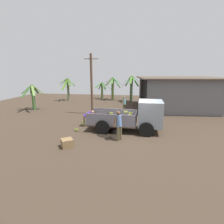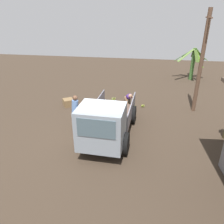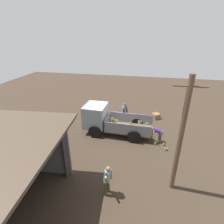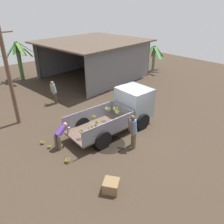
{
  "view_description": "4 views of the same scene",
  "coord_description": "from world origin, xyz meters",
  "views": [
    {
      "loc": [
        0.2,
        -10.7,
        3.85
      ],
      "look_at": [
        -1.42,
        0.21,
        1.27
      ],
      "focal_mm": 28.0,
      "sensor_mm": 36.0,
      "label": 1
    },
    {
      "loc": [
        8.07,
        1.9,
        5.24
      ],
      "look_at": [
        -0.15,
        0.53,
        1.31
      ],
      "focal_mm": 35.0,
      "sensor_mm": 36.0,
      "label": 2
    },
    {
      "loc": [
        -2.38,
        11.11,
        6.64
      ],
      "look_at": [
        -0.11,
        0.03,
        1.48
      ],
      "focal_mm": 28.0,
      "sensor_mm": 36.0,
      "label": 3
    },
    {
      "loc": [
        -7.26,
        -7.02,
        6.18
      ],
      "look_at": [
        -0.49,
        0.47,
        1.07
      ],
      "focal_mm": 35.0,
      "sensor_mm": 36.0,
      "label": 4
    }
  ],
  "objects": [
    {
      "name": "banana_bunch_on_ground_0",
      "position": [
        -3.8,
        1.22,
        0.08
      ],
      "size": [
        0.18,
        0.18,
        0.15
      ],
      "color": "#4F4733",
      "rests_on": "ground"
    },
    {
      "name": "person_worker_loading",
      "position": [
        -3.29,
        0.94,
        0.69
      ],
      "size": [
        0.8,
        0.62,
        1.13
      ],
      "rotation": [
        0.0,
        0.0,
        0.31
      ],
      "color": "brown",
      "rests_on": "ground"
    },
    {
      "name": "wooden_crate_0",
      "position": [
        -3.36,
        -2.66,
        0.21
      ],
      "size": [
        0.78,
        0.78,
        0.43
      ],
      "primitive_type": "cube",
      "rotation": [
        0.0,
        0.0,
        5.33
      ],
      "color": "brown",
      "rests_on": "ground"
    },
    {
      "name": "utility_pole",
      "position": [
        -3.92,
        4.61,
        2.73
      ],
      "size": [
        1.23,
        0.21,
        5.34
      ],
      "color": "brown",
      "rests_on": "ground"
    },
    {
      "name": "banana_bunch_on_ground_2",
      "position": [
        -3.88,
        1.75,
        0.11
      ],
      "size": [
        0.21,
        0.22,
        0.18
      ],
      "color": "brown",
      "rests_on": "ground"
    },
    {
      "name": "ground",
      "position": [
        0.0,
        0.0,
        0.0
      ],
      "size": [
        36.0,
        36.0,
        0.0
      ],
      "primitive_type": "plane",
      "color": "#3B2E23"
    },
    {
      "name": "mud_patch_0",
      "position": [
        -1.51,
        -0.41,
        0.0
      ],
      "size": [
        1.62,
        1.62,
        0.01
      ],
      "primitive_type": "cylinder",
      "color": "black",
      "rests_on": "ground"
    },
    {
      "name": "banana_bunch_on_ground_1",
      "position": [
        -3.71,
        -0.25,
        0.11
      ],
      "size": [
        0.26,
        0.26,
        0.19
      ],
      "color": "brown",
      "rests_on": "ground"
    },
    {
      "name": "person_foreground_visitor",
      "position": [
        -0.8,
        -1.33,
        0.94
      ],
      "size": [
        0.55,
        0.68,
        1.68
      ],
      "rotation": [
        0.0,
        0.0,
        2.62
      ],
      "color": "brown",
      "rests_on": "ground"
    },
    {
      "name": "cargo_truck",
      "position": [
        0.51,
        0.34,
        1.06
      ],
      "size": [
        4.82,
        2.16,
        2.04
      ],
      "rotation": [
        0.0,
        0.0,
        -0.03
      ],
      "color": "brown",
      "rests_on": "ground"
    },
    {
      "name": "person_bystander_near_shed",
      "position": [
        -1.05,
        5.61,
        0.88
      ],
      "size": [
        0.44,
        0.64,
        1.58
      ],
      "rotation": [
        0.0,
        0.0,
        2.75
      ],
      "color": "#3D341E",
      "rests_on": "ground"
    }
  ]
}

